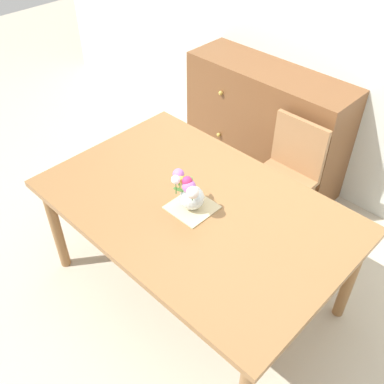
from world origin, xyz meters
name	(u,v)px	position (x,y,z in m)	size (l,w,h in m)	color
ground_plane	(195,286)	(0.00, 0.00, 0.00)	(12.00, 12.00, 0.00)	#B7AD99
back_wall	(358,24)	(0.00, 1.60, 1.40)	(7.00, 0.10, 2.80)	silver
dining_table	(195,213)	(0.00, 0.00, 0.70)	(1.79, 1.17, 0.78)	olive
chair_far	(287,171)	(0.04, 0.93, 0.52)	(0.42, 0.42, 0.90)	#9E7047
dresser	(264,126)	(-0.47, 1.33, 0.50)	(1.40, 0.47, 1.00)	brown
placemat	(192,207)	(0.01, -0.04, 0.78)	(0.24, 0.24, 0.01)	#CCB789
flower_vase	(190,192)	(0.01, -0.05, 0.90)	(0.21, 0.18, 0.25)	silver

